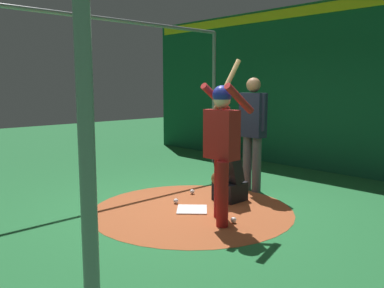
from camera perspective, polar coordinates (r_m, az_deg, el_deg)
ground_plane at (r=5.84m, az=0.00°, el=-9.27°), size 26.43×26.43×0.00m
dirt_circle at (r=5.84m, az=0.00°, el=-9.24°), size 2.85×2.85×0.01m
home_plate at (r=5.83m, az=0.00°, el=-9.16°), size 0.59×0.59×0.01m
batter at (r=5.14m, az=4.23°, el=0.54°), size 0.68×0.49×2.10m
catcher at (r=6.21m, az=5.12°, el=-4.67°), size 0.58×0.40×0.95m
umpire at (r=6.75m, az=8.52°, el=2.32°), size 0.24×0.49×1.88m
back_wall at (r=8.67m, az=19.05°, el=7.57°), size 0.23×10.43×3.41m
cage_frame at (r=5.57m, az=0.00°, el=11.61°), size 5.85×4.76×2.95m
bat_rack at (r=9.90m, az=5.82°, el=0.88°), size 0.82×0.19×1.05m
baseball_0 at (r=6.12m, az=-2.29°, el=-8.01°), size 0.07×0.07×0.07m
baseball_1 at (r=5.32m, az=5.84°, el=-10.58°), size 0.07×0.07×0.07m
baseball_2 at (r=6.64m, az=0.03°, el=-6.71°), size 0.07×0.07×0.07m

